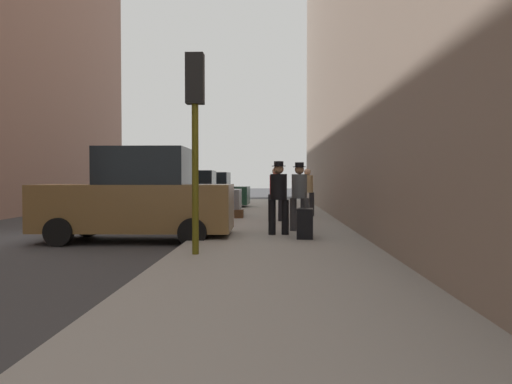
{
  "coord_description": "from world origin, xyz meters",
  "views": [
    {
      "loc": [
        5.92,
        -12.14,
        1.53
      ],
      "look_at": [
        5.28,
        5.36,
        1.03
      ],
      "focal_mm": 35.0,
      "sensor_mm": 36.0,
      "label": 1
    }
  ],
  "objects": [
    {
      "name": "ground_plane",
      "position": [
        0.0,
        0.0,
        0.0
      ],
      "size": [
        120.0,
        120.0,
        0.0
      ],
      "primitive_type": "plane",
      "color": "#38383A"
    },
    {
      "name": "rolling_suitcase",
      "position": [
        6.62,
        -0.81,
        0.49
      ],
      "size": [
        0.41,
        0.59,
        1.04
      ],
      "color": "black",
      "rests_on": "sidewalk"
    },
    {
      "name": "traffic_light",
      "position": [
        4.5,
        -3.22,
        2.76
      ],
      "size": [
        0.32,
        0.32,
        3.6
      ],
      "color": "#514C0F",
      "rests_on": "sidewalk"
    },
    {
      "name": "pedestrian_in_tan_coat",
      "position": [
        7.11,
        5.76,
        1.1
      ],
      "size": [
        0.52,
        0.46,
        1.71
      ],
      "color": "black",
      "rests_on": "sidewalk"
    },
    {
      "name": "pedestrian_in_red_jacket",
      "position": [
        5.98,
        3.7,
        1.1
      ],
      "size": [
        0.51,
        0.43,
        1.71
      ],
      "color": "black",
      "rests_on": "sidewalk"
    },
    {
      "name": "sidewalk",
      "position": [
        6.0,
        0.0,
        0.07
      ],
      "size": [
        4.0,
        40.0,
        0.15
      ],
      "primitive_type": "cube",
      "color": "gray",
      "rests_on": "ground_plane"
    },
    {
      "name": "parked_gray_coupe",
      "position": [
        2.65,
        5.8,
        0.85
      ],
      "size": [
        4.23,
        2.12,
        1.79
      ],
      "color": "slate",
      "rests_on": "ground_plane"
    },
    {
      "name": "duffel_bag",
      "position": [
        4.7,
        4.98,
        0.29
      ],
      "size": [
        0.32,
        0.44,
        0.28
      ],
      "color": "#472D19",
      "rests_on": "sidewalk"
    },
    {
      "name": "pedestrian_with_beanie",
      "position": [
        6.57,
        0.81,
        1.14
      ],
      "size": [
        0.52,
        0.44,
        1.78
      ],
      "color": "#333338",
      "rests_on": "sidewalk"
    },
    {
      "name": "parked_dark_green_sedan",
      "position": [
        2.65,
        11.65,
        0.85
      ],
      "size": [
        4.26,
        2.17,
        1.79
      ],
      "color": "#193828",
      "rests_on": "ground_plane"
    },
    {
      "name": "parked_bronze_suv",
      "position": [
        2.65,
        -0.31,
        1.03
      ],
      "size": [
        4.63,
        2.12,
        2.25
      ],
      "color": "brown",
      "rests_on": "ground_plane"
    },
    {
      "name": "pedestrian_with_fedora",
      "position": [
        6.03,
        -0.09,
        1.14
      ],
      "size": [
        0.51,
        0.43,
        1.78
      ],
      "color": "black",
      "rests_on": "sidewalk"
    },
    {
      "name": "fire_hydrant",
      "position": [
        4.45,
        3.02,
        0.5
      ],
      "size": [
        0.42,
        0.22,
        0.7
      ],
      "color": "red",
      "rests_on": "sidewalk"
    }
  ]
}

